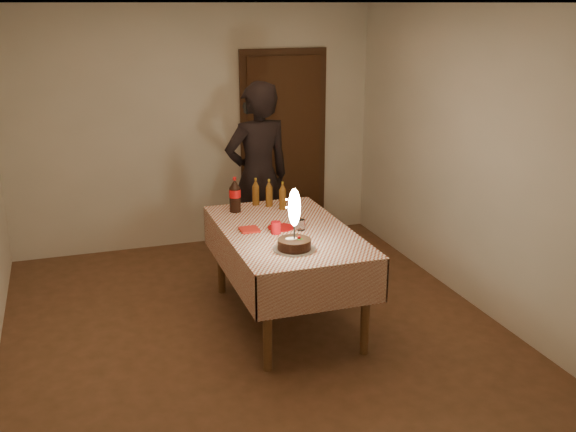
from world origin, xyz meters
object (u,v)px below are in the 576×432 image
object	(u,v)px
red_plate	(281,228)
birthday_cake	(294,233)
red_cup	(276,228)
amber_bottle_left	(256,192)
clear_cup	(301,225)
amber_bottle_right	(283,196)
photographer	(258,177)
cola_bottle	(235,195)
amber_bottle_mid	(269,194)
dining_table	(286,242)

from	to	relation	value
red_plate	birthday_cake	bearing A→B (deg)	-96.98
red_plate	red_cup	size ratio (longest dim) A/B	2.20
birthday_cake	amber_bottle_left	world-z (taller)	birthday_cake
clear_cup	amber_bottle_right	size ratio (longest dim) A/B	0.35
amber_bottle_right	photographer	distance (m)	0.68
cola_bottle	photographer	size ratio (longest dim) A/B	0.17
amber_bottle_mid	photographer	size ratio (longest dim) A/B	0.13
dining_table	birthday_cake	xyz separation A→B (m)	(-0.09, -0.46, 0.24)
amber_bottle_left	amber_bottle_mid	size ratio (longest dim) A/B	1.00
red_cup	photographer	bearing A→B (deg)	80.05
red_plate	amber_bottle_mid	distance (m)	0.65
dining_table	amber_bottle_left	xyz separation A→B (m)	(-0.04, 0.76, 0.23)
red_plate	red_cup	bearing A→B (deg)	-124.85
amber_bottle_right	amber_bottle_left	bearing A→B (deg)	133.76
cola_bottle	photographer	distance (m)	0.73
red_cup	amber_bottle_mid	size ratio (longest dim) A/B	0.39
amber_bottle_left	amber_bottle_mid	world-z (taller)	same
red_cup	red_plate	bearing A→B (deg)	55.15
amber_bottle_left	photographer	distance (m)	0.50
red_plate	amber_bottle_left	distance (m)	0.72
birthday_cake	cola_bottle	xyz separation A→B (m)	(-0.18, 1.08, 0.02)
red_cup	amber_bottle_left	world-z (taller)	amber_bottle_left
red_plate	amber_bottle_left	world-z (taller)	amber_bottle_left
cola_bottle	photographer	world-z (taller)	photographer
amber_bottle_left	amber_bottle_right	world-z (taller)	same
clear_cup	amber_bottle_mid	distance (m)	0.74
red_plate	cola_bottle	distance (m)	0.63
dining_table	amber_bottle_mid	distance (m)	0.72
red_cup	amber_bottle_right	xyz separation A→B (m)	(0.26, 0.63, 0.07)
clear_cup	amber_bottle_left	bearing A→B (deg)	100.42
birthday_cake	amber_bottle_right	world-z (taller)	birthday_cake
dining_table	amber_bottle_left	size ratio (longest dim) A/B	6.75
photographer	red_plate	bearing A→B (deg)	-96.99
amber_bottle_right	dining_table	bearing A→B (deg)	-105.38
amber_bottle_mid	photographer	bearing A→B (deg)	84.33
birthday_cake	clear_cup	world-z (taller)	birthday_cake
birthday_cake	amber_bottle_left	xyz separation A→B (m)	(0.05, 1.22, -0.01)
birthday_cake	amber_bottle_right	distance (m)	1.05
red_plate	amber_bottle_mid	size ratio (longest dim) A/B	0.86
red_cup	clear_cup	xyz separation A→B (m)	(0.22, 0.02, -0.01)
red_cup	amber_bottle_mid	distance (m)	0.77
birthday_cake	photographer	bearing A→B (deg)	83.02
cola_bottle	photographer	xyz separation A→B (m)	(0.39, 0.62, -0.02)
dining_table	red_cup	size ratio (longest dim) A/B	17.20
amber_bottle_right	photographer	world-z (taller)	photographer
dining_table	amber_bottle_right	world-z (taller)	amber_bottle_right
dining_table	clear_cup	world-z (taller)	clear_cup
amber_bottle_left	clear_cup	bearing A→B (deg)	-79.58
birthday_cake	cola_bottle	size ratio (longest dim) A/B	1.50
clear_cup	amber_bottle_mid	world-z (taller)	amber_bottle_mid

